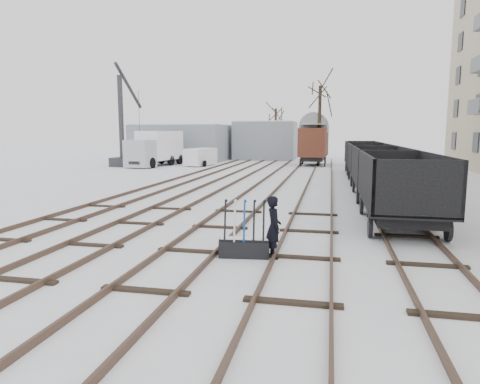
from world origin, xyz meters
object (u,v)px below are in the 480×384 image
Objects in this scene: ground_frame at (244,246)px; lorry at (156,148)px; worker at (274,227)px; box_van_wagon at (314,141)px; crane at (123,140)px; panel_van at (201,157)px; freight_wagon_a at (400,199)px.

lorry is at bearing 111.03° from ground_frame.
box_van_wagon is (-0.29, 31.89, 1.50)m from worker.
panel_van is at bearing 14.75° from crane.
panel_van is (-14.65, 24.10, -0.08)m from freight_wagon_a.
box_van_wagon reaches higher than panel_van.
freight_wagon_a is at bearing 40.67° from ground_frame.
box_van_wagon is at bearing 29.30° from panel_van.
ground_frame is 30.64m from panel_van.
ground_frame is at bearing -87.60° from box_van_wagon.
freight_wagon_a is at bearing -60.06° from worker.
box_van_wagon reaches higher than worker.
freight_wagon_a is 27.51m from box_van_wagon.
lorry is (-14.72, -4.23, -0.60)m from box_van_wagon.
panel_van is at bearing -0.74° from worker.
lorry reaches higher than worker.
worker is (0.75, 0.10, 0.53)m from ground_frame.
crane is (-21.66, 22.08, 1.56)m from freight_wagon_a.
lorry is at bearing -160.74° from box_van_wagon.
worker is at bearing -57.59° from crane.
crane is at bearing -154.81° from lorry.
crane is (-7.01, -2.02, 1.64)m from panel_van.
panel_van is at bearing -160.56° from box_van_wagon.
box_van_wagon is (-4.05, 27.18, 1.36)m from freight_wagon_a.
crane is at bearing 116.38° from ground_frame.
worker is at bearing 1.44° from ground_frame.
box_van_wagon is 15.32m from lorry.
ground_frame is at bearing -58.81° from crane.
freight_wagon_a is 29.66m from lorry.
crane reaches higher than lorry.
lorry is at bearing 7.04° from worker.
ground_frame is 0.16× the size of crane.
worker is at bearing -53.15° from lorry.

